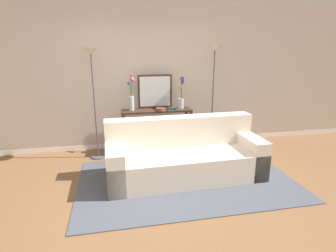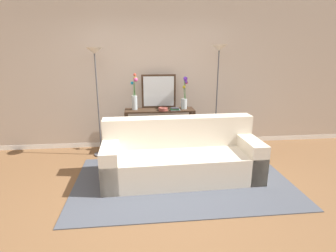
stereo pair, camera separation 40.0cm
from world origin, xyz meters
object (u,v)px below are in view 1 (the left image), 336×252
object	(u,v)px
floor_lamp_left	(92,73)
book_stack	(172,109)
wall_mirror	(155,91)
fruit_bowl	(161,109)
floor_lamp_right	(214,69)
book_row_under_console	(138,149)
vase_tall_flowers	(131,96)
couch	(184,157)
vase_short_flowers	(181,97)
console_table	(157,123)

from	to	relation	value
floor_lamp_left	book_stack	distance (m)	1.51
wall_mirror	fruit_bowl	distance (m)	0.39
floor_lamp_left	floor_lamp_right	xyz separation A→B (m)	(2.13, 0.00, 0.04)
book_stack	book_row_under_console	distance (m)	1.01
book_stack	book_row_under_console	world-z (taller)	book_stack
vase_tall_flowers	book_stack	world-z (taller)	vase_tall_flowers
wall_mirror	book_row_under_console	size ratio (longest dim) A/B	1.96
fruit_bowl	couch	bearing A→B (deg)	-80.35
couch	floor_lamp_right	size ratio (longest dim) A/B	1.19
floor_lamp_right	floor_lamp_left	bearing A→B (deg)	180.00
vase_tall_flowers	vase_short_flowers	bearing A→B (deg)	-2.98
vase_tall_flowers	book_row_under_console	world-z (taller)	vase_tall_flowers
book_stack	book_row_under_console	size ratio (longest dim) A/B	0.54
console_table	book_row_under_console	size ratio (longest dim) A/B	3.91
vase_tall_flowers	vase_short_flowers	world-z (taller)	vase_tall_flowers
floor_lamp_right	wall_mirror	bearing A→B (deg)	166.42
floor_lamp_left	wall_mirror	bearing A→B (deg)	13.07
floor_lamp_right	fruit_bowl	xyz separation A→B (m)	(-0.99, -0.02, -0.70)
vase_short_flowers	book_row_under_console	world-z (taller)	vase_short_flowers
couch	console_table	bearing A→B (deg)	101.39
floor_lamp_left	book_stack	xyz separation A→B (m)	(1.36, -0.01, -0.67)
console_table	vase_short_flowers	bearing A→B (deg)	-0.68
vase_tall_flowers	floor_lamp_right	bearing A→B (deg)	-5.40
vase_short_flowers	floor_lamp_right	bearing A→B (deg)	-9.15
floor_lamp_left	vase_tall_flowers	size ratio (longest dim) A/B	2.92
console_table	couch	bearing A→B (deg)	-78.61
floor_lamp_right	fruit_bowl	distance (m)	1.21
floor_lamp_right	vase_short_flowers	bearing A→B (deg)	170.85
vase_short_flowers	wall_mirror	bearing A→B (deg)	161.05
console_table	floor_lamp_left	distance (m)	1.44
book_stack	wall_mirror	bearing A→B (deg)	135.81
console_table	book_row_under_console	xyz separation A→B (m)	(-0.36, -0.00, -0.50)
floor_lamp_left	fruit_bowl	xyz separation A→B (m)	(1.14, -0.02, -0.66)
floor_lamp_left	wall_mirror	xyz separation A→B (m)	(1.09, 0.25, -0.38)
fruit_bowl	book_row_under_console	distance (m)	0.89
book_stack	floor_lamp_right	bearing A→B (deg)	0.90
vase_tall_flowers	vase_short_flowers	xyz separation A→B (m)	(0.91, -0.05, -0.03)
vase_tall_flowers	fruit_bowl	size ratio (longest dim) A/B	3.85
book_row_under_console	fruit_bowl	bearing A→B (deg)	-15.51
couch	vase_tall_flowers	distance (m)	1.55
floor_lamp_right	wall_mirror	size ratio (longest dim) A/B	3.06
book_stack	couch	bearing A→B (deg)	-92.38
console_table	vase_tall_flowers	bearing A→B (deg)	174.68
couch	book_stack	xyz separation A→B (m)	(0.04, 1.02, 0.52)
wall_mirror	couch	bearing A→B (deg)	-79.89
floor_lamp_left	fruit_bowl	distance (m)	1.32
console_table	fruit_bowl	distance (m)	0.31
console_table	vase_tall_flowers	distance (m)	0.68
vase_tall_flowers	book_row_under_console	size ratio (longest dim) A/B	2.00
floor_lamp_left	vase_tall_flowers	bearing A→B (deg)	12.47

